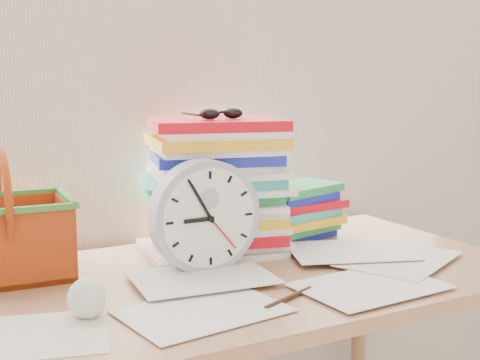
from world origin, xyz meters
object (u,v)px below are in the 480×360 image
clock (205,216)px  book_stack (294,211)px  basket (5,216)px  desk (213,310)px  paper_stack (215,186)px

clock → book_stack: (0.34, 0.16, -0.05)m
clock → basket: basket is taller
desk → clock: size_ratio=5.62×
basket → paper_stack: bearing=1.9°
desk → paper_stack: 0.32m
desk → paper_stack: size_ratio=4.12×
paper_stack → book_stack: paper_stack is taller
book_stack → desk: bearing=-149.1°
clock → book_stack: size_ratio=1.01×
book_stack → paper_stack: bearing=-177.0°
clock → book_stack: clock is taller
paper_stack → basket: 0.49m
paper_stack → book_stack: (0.24, 0.01, -0.09)m
clock → desk: bearing=-96.8°
desk → basket: 0.49m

